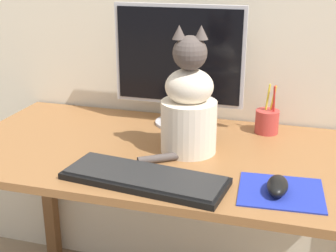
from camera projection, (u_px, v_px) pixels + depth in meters
name	position (u px, v px, depth m)	size (l,w,h in m)	color
desk	(177.00, 177.00, 1.52)	(1.43, 0.69, 0.73)	brown
monitor	(179.00, 62.00, 1.65)	(0.47, 0.17, 0.43)	#B2B2B7
keyboard	(144.00, 178.00, 1.28)	(0.47, 0.22, 0.02)	black
mousepad_right	(281.00, 192.00, 1.23)	(0.23, 0.21, 0.00)	#1E2D9E
computer_mouse_right	(277.00, 186.00, 1.21)	(0.06, 0.11, 0.04)	black
cat	(189.00, 107.00, 1.44)	(0.23, 0.26, 0.40)	beige
pen_cup	(267.00, 121.00, 1.63)	(0.08, 0.08, 0.17)	#B23833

